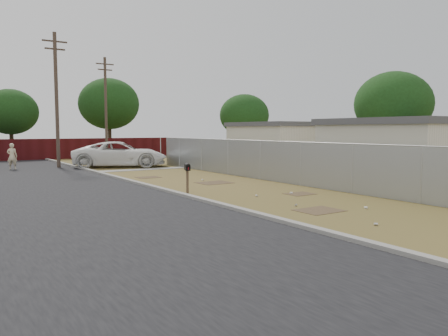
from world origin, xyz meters
TOP-DOWN VIEW (x-y plane):
  - ground at (0.00, 0.00)m, footprint 120.00×120.00m
  - street at (-6.76, 8.05)m, footprint 15.10×60.00m
  - chainlink_fence at (3.12, 1.03)m, footprint 0.10×27.06m
  - privacy_fence at (-6.00, 25.00)m, footprint 30.00×0.12m
  - utility_poles at (-3.67, 20.67)m, footprint 12.60×8.24m
  - houses at (9.70, 3.13)m, footprint 9.30×17.24m
  - horizon_trees at (0.84, 23.56)m, footprint 33.32×31.94m
  - mailbox at (-2.60, 0.41)m, footprint 0.34×0.53m
  - pickup_truck at (-0.27, 14.33)m, footprint 6.97×5.30m
  - pedestrian at (-6.82, 16.23)m, footprint 0.73×0.61m
  - scattered_litter at (-0.12, -2.71)m, footprint 2.19×11.67m

SIDE VIEW (x-z plane):
  - ground at x=0.00m, z-range 0.00..0.00m
  - street at x=-6.76m, z-range -0.04..0.08m
  - scattered_litter at x=-0.12m, z-range 0.01..0.08m
  - chainlink_fence at x=3.12m, z-range -0.21..1.81m
  - pedestrian at x=-6.82m, z-range 0.00..1.71m
  - pickup_truck at x=-0.27m, z-range 0.00..1.76m
  - privacy_fence at x=-6.00m, z-range 0.00..1.80m
  - mailbox at x=-2.60m, z-range 0.36..1.60m
  - houses at x=9.70m, z-range 0.01..3.11m
  - horizon_trees at x=0.84m, z-range 0.74..8.52m
  - utility_poles at x=-3.67m, z-range 0.19..9.19m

